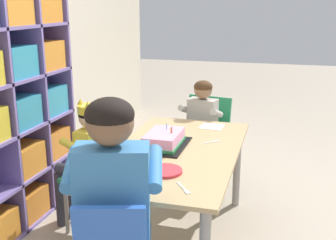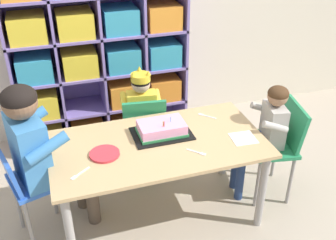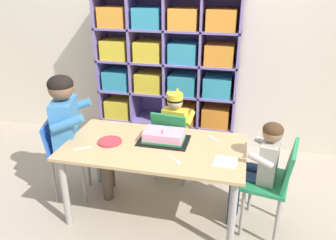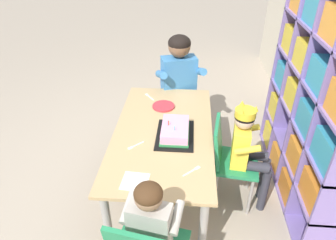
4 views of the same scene
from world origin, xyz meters
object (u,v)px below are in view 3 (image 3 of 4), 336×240
(fork_near_child_seat, at_px, (175,160))
(fork_scattered_mid_table, at_px, (213,138))
(guest_at_table_side, at_px, (261,162))
(paper_plate_stack, at_px, (110,142))
(fork_by_napkin, at_px, (81,148))
(classroom_chair_adult_side, at_px, (63,150))
(classroom_chair_guest_side, at_px, (274,179))
(activity_table, at_px, (154,155))
(adult_helper_seated, at_px, (73,124))
(birthday_cake_on_tray, at_px, (164,137))
(child_with_crown, at_px, (176,122))
(classroom_chair_blue, at_px, (172,140))

(fork_near_child_seat, relative_size, fork_scattered_mid_table, 0.93)
(guest_at_table_side, relative_size, paper_plate_stack, 4.78)
(fork_scattered_mid_table, bearing_deg, fork_by_napkin, -110.25)
(classroom_chair_adult_side, distance_m, classroom_chair_guest_side, 1.64)
(classroom_chair_guest_side, distance_m, guest_at_table_side, 0.15)
(activity_table, height_order, fork_near_child_seat, fork_near_child_seat)
(adult_helper_seated, height_order, guest_at_table_side, adult_helper_seated)
(classroom_chair_adult_side, relative_size, guest_at_table_side, 0.78)
(guest_at_table_side, xyz_separation_m, birthday_cake_on_tray, (-0.70, 0.07, 0.08))
(adult_helper_seated, height_order, fork_scattered_mid_table, adult_helper_seated)
(birthday_cake_on_tray, bearing_deg, child_with_crown, 90.97)
(fork_by_napkin, bearing_deg, classroom_chair_adult_side, 105.60)
(classroom_chair_blue, xyz_separation_m, paper_plate_stack, (-0.36, -0.50, 0.20))
(classroom_chair_adult_side, xyz_separation_m, fork_near_child_seat, (0.97, -0.23, 0.17))
(adult_helper_seated, bearing_deg, birthday_cake_on_tray, -106.86)
(activity_table, bearing_deg, child_with_crown, 85.96)
(classroom_chair_blue, height_order, classroom_chair_guest_side, classroom_chair_guest_side)
(fork_near_child_seat, bearing_deg, birthday_cake_on_tray, -15.38)
(paper_plate_stack, bearing_deg, fork_near_child_seat, -15.21)
(child_with_crown, distance_m, adult_helper_seated, 0.89)
(guest_at_table_side, relative_size, fork_near_child_seat, 8.48)
(fork_near_child_seat, xyz_separation_m, fork_by_napkin, (-0.69, 0.01, 0.00))
(classroom_chair_guest_side, relative_size, fork_by_napkin, 6.02)
(birthday_cake_on_tray, relative_size, fork_near_child_seat, 3.71)
(paper_plate_stack, bearing_deg, classroom_chair_guest_side, 1.18)
(classroom_chair_blue, bearing_deg, fork_near_child_seat, 111.78)
(classroom_chair_guest_side, bearing_deg, fork_scattered_mid_table, -104.71)
(child_with_crown, xyz_separation_m, paper_plate_stack, (-0.37, -0.62, 0.07))
(adult_helper_seated, bearing_deg, fork_by_napkin, -160.34)
(classroom_chair_blue, relative_size, paper_plate_stack, 3.83)
(classroom_chair_guest_side, distance_m, fork_by_napkin, 1.37)
(fork_near_child_seat, height_order, fork_by_napkin, same)
(fork_scattered_mid_table, bearing_deg, guest_at_table_side, 17.95)
(adult_helper_seated, distance_m, guest_at_table_side, 1.44)
(classroom_chair_guest_side, relative_size, paper_plate_stack, 3.96)
(child_with_crown, distance_m, birthday_cake_on_tray, 0.51)
(classroom_chair_adult_side, relative_size, fork_near_child_seat, 6.65)
(activity_table, distance_m, fork_scattered_mid_table, 0.46)
(fork_scattered_mid_table, bearing_deg, classroom_chair_adult_side, -125.73)
(activity_table, distance_m, adult_helper_seated, 0.70)
(guest_at_table_side, bearing_deg, birthday_cake_on_tray, -85.09)
(classroom_chair_blue, relative_size, classroom_chair_adult_side, 1.02)
(classroom_chair_adult_side, bearing_deg, fork_by_napkin, -144.53)
(activity_table, relative_size, classroom_chair_adult_side, 1.98)
(child_with_crown, xyz_separation_m, fork_near_child_seat, (0.15, -0.76, 0.06))
(activity_table, relative_size, classroom_chair_blue, 1.94)
(adult_helper_seated, xyz_separation_m, classroom_chair_guest_side, (1.54, -0.09, -0.21))
(adult_helper_seated, bearing_deg, paper_plate_stack, -125.27)
(guest_at_table_side, xyz_separation_m, fork_scattered_mid_table, (-0.35, 0.20, 0.04))
(fork_near_child_seat, bearing_deg, guest_at_table_side, -115.95)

